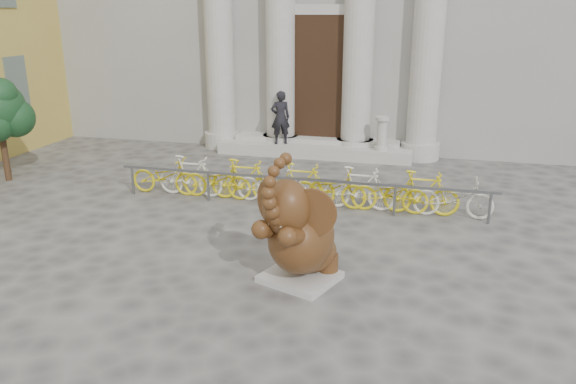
# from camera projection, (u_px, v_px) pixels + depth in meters

# --- Properties ---
(ground) EXTENTS (80.00, 80.00, 0.00)m
(ground) POSITION_uv_depth(u_px,v_px,m) (196.00, 297.00, 8.91)
(ground) COLOR #474442
(ground) RESTS_ON ground
(entrance_steps) EXTENTS (6.00, 1.20, 0.36)m
(entrance_steps) POSITION_uv_depth(u_px,v_px,m) (315.00, 150.00, 17.52)
(entrance_steps) COLOR #A8A59E
(entrance_steps) RESTS_ON ground
(elephant_statue) EXTENTS (1.53, 1.81, 2.28)m
(elephant_statue) POSITION_uv_depth(u_px,v_px,m) (299.00, 235.00, 9.17)
(elephant_statue) COLOR #A8A59E
(elephant_statue) RESTS_ON ground
(bike_rack) EXTENTS (8.72, 0.53, 1.00)m
(bike_rack) POSITION_uv_depth(u_px,v_px,m) (300.00, 184.00, 12.98)
(bike_rack) COLOR slate
(bike_rack) RESTS_ON ground
(pedestrian) EXTENTS (0.71, 0.61, 1.64)m
(pedestrian) POSITION_uv_depth(u_px,v_px,m) (280.00, 118.00, 17.25)
(pedestrian) COLOR black
(pedestrian) RESTS_ON entrance_steps
(balustrade_post) EXTENTS (0.41, 0.41, 1.00)m
(balustrade_post) POSITION_uv_depth(u_px,v_px,m) (382.00, 135.00, 16.56)
(balustrade_post) COLOR #A8A59E
(balustrade_post) RESTS_ON entrance_steps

